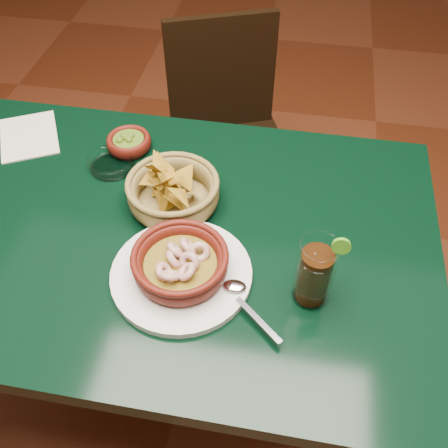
% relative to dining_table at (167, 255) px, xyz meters
% --- Properties ---
extents(ground, '(7.00, 7.00, 0.00)m').
position_rel_dining_table_xyz_m(ground, '(0.00, 0.00, -0.65)').
color(ground, '#471C0C').
rests_on(ground, ground).
extents(dining_table, '(1.20, 0.80, 0.75)m').
position_rel_dining_table_xyz_m(dining_table, '(0.00, 0.00, 0.00)').
color(dining_table, black).
rests_on(dining_table, ground).
extents(dining_chair, '(0.51, 0.51, 0.86)m').
position_rel_dining_table_xyz_m(dining_chair, '(0.03, 0.70, -0.18)').
color(dining_chair, black).
rests_on(dining_chair, ground).
extents(shrimp_plate, '(0.36, 0.29, 0.08)m').
position_rel_dining_table_xyz_m(shrimp_plate, '(0.07, -0.12, 0.13)').
color(shrimp_plate, silver).
rests_on(shrimp_plate, dining_table).
extents(chip_basket, '(0.24, 0.24, 0.15)m').
position_rel_dining_table_xyz_m(chip_basket, '(0.01, 0.08, 0.14)').
color(chip_basket, olive).
rests_on(chip_basket, dining_table).
extents(guacamole_ramekin, '(0.13, 0.13, 0.04)m').
position_rel_dining_table_xyz_m(guacamole_ramekin, '(-0.15, 0.25, 0.12)').
color(guacamole_ramekin, '#471009').
rests_on(guacamole_ramekin, dining_table).
extents(cola_drink, '(0.15, 0.15, 0.18)m').
position_rel_dining_table_xyz_m(cola_drink, '(0.33, -0.12, 0.17)').
color(cola_drink, white).
rests_on(cola_drink, dining_table).
extents(glass_ashtray, '(0.13, 0.13, 0.03)m').
position_rel_dining_table_xyz_m(glass_ashtray, '(-0.17, 0.17, 0.11)').
color(glass_ashtray, white).
rests_on(glass_ashtray, dining_table).
extents(paper_menu, '(0.22, 0.23, 0.00)m').
position_rel_dining_table_xyz_m(paper_menu, '(-0.43, 0.25, 0.10)').
color(paper_menu, beige).
rests_on(paper_menu, dining_table).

